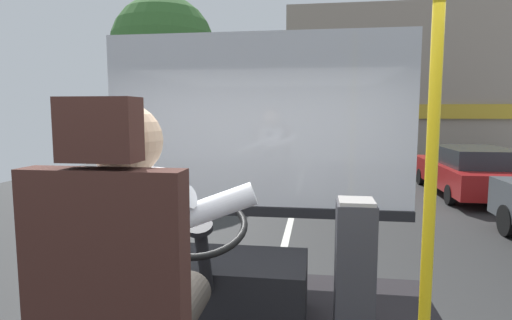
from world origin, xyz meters
name	(u,v)px	position (x,y,z in m)	size (l,w,h in m)	color
ground	(297,197)	(0.00, 8.80, -0.02)	(18.00, 44.00, 0.06)	#2C2C2C
bus_driver	(137,260)	(-0.11, -0.42, 1.62)	(0.77, 0.52, 0.85)	#332D28
steering_console	(219,286)	(-0.11, 0.76, 1.03)	(1.10, 0.95, 0.82)	black
handrail_pole	(432,166)	(0.91, -0.12, 1.92)	(0.04, 0.04, 2.24)	gold
fare_box	(354,275)	(0.71, 0.56, 1.23)	(0.21, 0.23, 0.84)	#333338
windshield_panel	(256,146)	(0.00, 1.62, 1.85)	(2.50, 0.08, 1.48)	silver
street_tree	(164,49)	(-3.93, 10.09, 3.93)	(2.96, 2.96, 5.43)	#4C3828
shop_building	(414,86)	(4.96, 19.14, 3.36)	(11.72, 4.72, 6.73)	gray
parked_car_red	(471,170)	(4.43, 9.64, 0.64)	(1.91, 4.48, 1.25)	maroon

